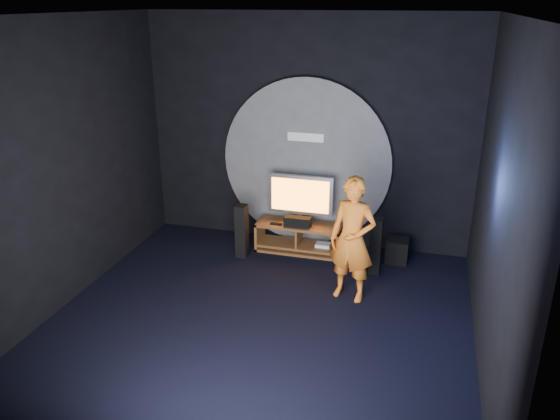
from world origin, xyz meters
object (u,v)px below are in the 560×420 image
(tower_speaker_left, at_px, (242,231))
(tower_speaker_right, at_px, (375,246))
(media_console, at_px, (299,239))
(player, at_px, (352,240))
(tv, at_px, (300,197))
(subwoofer, at_px, (397,250))

(tower_speaker_left, xyz_separation_m, tower_speaker_right, (1.98, -0.00, 0.00))
(media_console, bearing_deg, player, -50.77)
(tv, height_order, subwoofer, tv)
(tower_speaker_right, height_order, subwoofer, tower_speaker_right)
(subwoofer, bearing_deg, tower_speaker_left, -168.91)
(tv, xyz_separation_m, subwoofer, (1.48, -0.03, -0.68))
(tv, bearing_deg, tower_speaker_right, -21.68)
(media_console, distance_m, tv, 0.67)
(media_console, bearing_deg, tower_speaker_right, -18.97)
(subwoofer, relative_size, player, 0.22)
(player, bearing_deg, subwoofer, 79.76)
(tower_speaker_left, bearing_deg, tower_speaker_right, -0.12)
(tv, relative_size, subwoofer, 2.79)
(tower_speaker_right, distance_m, player, 0.90)
(subwoofer, distance_m, player, 1.47)
(media_console, relative_size, tower_speaker_left, 1.57)
(tv, relative_size, tower_speaker_right, 1.20)
(media_console, distance_m, player, 1.64)
(media_console, distance_m, tower_speaker_left, 0.91)
(subwoofer, bearing_deg, player, -112.92)
(media_console, xyz_separation_m, tv, (-0.01, 0.07, 0.67))
(tv, height_order, player, player)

